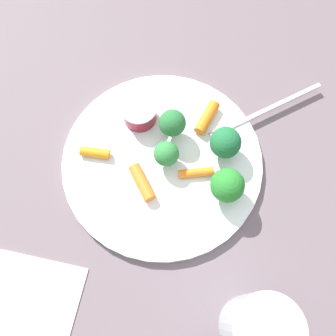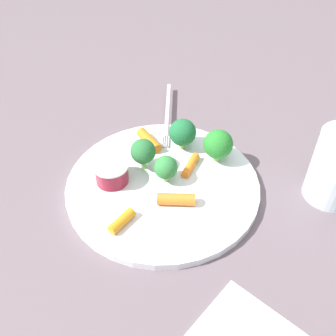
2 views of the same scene
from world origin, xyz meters
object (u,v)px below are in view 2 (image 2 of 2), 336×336
at_px(broccoli_floret_2, 143,152).
at_px(broccoli_floret_3, 218,144).
at_px(plate, 163,185).
at_px(carrot_stick_3, 191,165).
at_px(broccoli_floret_0, 167,168).
at_px(carrot_stick_0, 122,221).
at_px(sauce_cup, 112,173).
at_px(carrot_stick_1, 149,140).
at_px(carrot_stick_2, 176,199).
at_px(fork, 167,114).
at_px(broccoli_floret_1, 183,133).

relative_size(broccoli_floret_2, broccoli_floret_3, 0.95).
relative_size(plate, carrot_stick_3, 5.95).
xyz_separation_m(broccoli_floret_0, carrot_stick_0, (0.10, 0.02, -0.02)).
bearing_deg(broccoli_floret_2, sauce_cup, -9.36).
distance_m(carrot_stick_1, carrot_stick_2, 0.14).
bearing_deg(carrot_stick_0, carrot_stick_2, 165.38).
bearing_deg(plate, broccoli_floret_2, -89.01).
relative_size(sauce_cup, carrot_stick_3, 1.06).
distance_m(broccoli_floret_2, carrot_stick_1, 0.06).
distance_m(broccoli_floret_2, carrot_stick_3, 0.08).
bearing_deg(carrot_stick_1, broccoli_floret_2, 41.34).
distance_m(sauce_cup, carrot_stick_1, 0.10).
xyz_separation_m(carrot_stick_2, carrot_stick_3, (-0.07, -0.04, -0.00)).
relative_size(plate, broccoli_floret_0, 6.59).
xyz_separation_m(plate, carrot_stick_2, (0.01, 0.04, 0.01)).
bearing_deg(carrot_stick_1, carrot_stick_2, 66.18).
distance_m(carrot_stick_0, fork, 0.26).
bearing_deg(plate, carrot_stick_2, 72.56).
xyz_separation_m(broccoli_floret_0, carrot_stick_3, (-0.05, 0.00, -0.02)).
height_order(carrot_stick_0, carrot_stick_2, carrot_stick_2).
height_order(plate, fork, fork).
xyz_separation_m(sauce_cup, broccoli_floret_1, (-0.13, 0.01, 0.01)).
distance_m(broccoli_floret_3, carrot_stick_0, 0.19).
height_order(plate, carrot_stick_2, carrot_stick_2).
xyz_separation_m(broccoli_floret_1, broccoli_floret_3, (-0.02, 0.06, 0.00)).
height_order(broccoli_floret_1, carrot_stick_1, broccoli_floret_1).
xyz_separation_m(sauce_cup, broccoli_floret_2, (-0.05, 0.01, 0.02)).
distance_m(broccoli_floret_1, fork, 0.10).
height_order(carrot_stick_1, fork, carrot_stick_1).
distance_m(sauce_cup, broccoli_floret_3, 0.17).
bearing_deg(carrot_stick_3, broccoli_floret_3, 164.17).
bearing_deg(carrot_stick_3, carrot_stick_0, 7.10).
bearing_deg(broccoli_floret_0, carrot_stick_3, 176.14).
bearing_deg(broccoli_floret_0, carrot_stick_1, -112.77).
relative_size(broccoli_floret_1, carrot_stick_1, 0.97).
bearing_deg(broccoli_floret_2, broccoli_floret_3, 147.48).
height_order(broccoli_floret_1, fork, broccoli_floret_1).
bearing_deg(carrot_stick_1, sauce_cup, 16.76).
relative_size(carrot_stick_0, carrot_stick_3, 0.86).
relative_size(broccoli_floret_1, carrot_stick_3, 1.07).
bearing_deg(broccoli_floret_3, broccoli_floret_2, -32.52).
height_order(carrot_stick_0, fork, carrot_stick_0).
bearing_deg(broccoli_floret_2, broccoli_floret_0, 98.72).
height_order(broccoli_floret_2, carrot_stick_2, broccoli_floret_2).
xyz_separation_m(broccoli_floret_1, carrot_stick_0, (0.17, 0.06, -0.02)).
relative_size(plate, broccoli_floret_3, 5.32).
bearing_deg(carrot_stick_1, broccoli_floret_1, 131.87).
height_order(broccoli_floret_2, fork, broccoli_floret_2).
bearing_deg(sauce_cup, fork, -157.49).
relative_size(sauce_cup, carrot_stick_2, 0.96).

